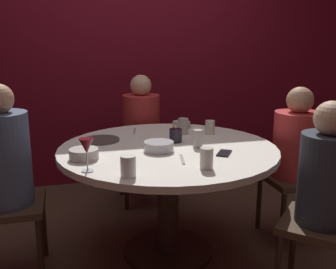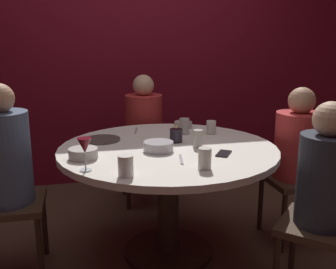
{
  "view_description": "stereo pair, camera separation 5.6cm",
  "coord_description": "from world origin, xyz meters",
  "px_view_note": "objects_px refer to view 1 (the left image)",
  "views": [
    {
      "loc": [
        -0.59,
        -2.32,
        1.42
      ],
      "look_at": [
        0.0,
        0.0,
        0.83
      ],
      "focal_mm": 41.66,
      "sensor_mm": 36.0,
      "label": 1
    },
    {
      "loc": [
        -0.54,
        -2.34,
        1.42
      ],
      "look_at": [
        0.0,
        0.0,
        0.83
      ],
      "focal_mm": 41.66,
      "sensor_mm": 36.0,
      "label": 2
    }
  ],
  "objects_px": {
    "cup_center_front": "(183,126)",
    "seated_diner_right": "(296,146)",
    "cup_by_left_diner": "(198,139)",
    "dining_table": "(168,168)",
    "dinner_plate": "(101,140)",
    "cup_near_candle": "(207,158)",
    "seated_diner_back": "(141,124)",
    "bowl_serving_large": "(159,146)",
    "cup_far_edge": "(128,166)",
    "seated_diner_left": "(5,163)",
    "bowl_small_white": "(84,154)",
    "cup_by_right_diner": "(210,127)",
    "cell_phone": "(224,153)",
    "wine_glass": "(86,148)",
    "seated_diner_front_right": "(325,182)",
    "bowl_salad_center": "(181,125)",
    "candle_holder": "(176,135)"
  },
  "relations": [
    {
      "from": "dinner_plate",
      "to": "seated_diner_back",
      "type": "bearing_deg",
      "value": 59.3
    },
    {
      "from": "seated_diner_back",
      "to": "cup_far_edge",
      "type": "height_order",
      "value": "seated_diner_back"
    },
    {
      "from": "seated_diner_left",
      "to": "cell_phone",
      "type": "distance_m",
      "value": 1.29
    },
    {
      "from": "seated_diner_left",
      "to": "cup_center_front",
      "type": "bearing_deg",
      "value": 14.59
    },
    {
      "from": "dining_table",
      "to": "cup_center_front",
      "type": "relative_size",
      "value": 12.14
    },
    {
      "from": "cup_by_left_diner",
      "to": "cup_center_front",
      "type": "bearing_deg",
      "value": 88.19
    },
    {
      "from": "dining_table",
      "to": "bowl_serving_large",
      "type": "distance_m",
      "value": 0.21
    },
    {
      "from": "seated_diner_left",
      "to": "cup_far_edge",
      "type": "xyz_separation_m",
      "value": [
        0.65,
        -0.49,
        0.08
      ]
    },
    {
      "from": "cup_near_candle",
      "to": "cup_by_right_diner",
      "type": "bearing_deg",
      "value": 68.41
    },
    {
      "from": "bowl_serving_large",
      "to": "cup_near_candle",
      "type": "relative_size",
      "value": 1.6
    },
    {
      "from": "cell_phone",
      "to": "bowl_serving_large",
      "type": "bearing_deg",
      "value": 10.56
    },
    {
      "from": "cup_by_right_diner",
      "to": "cup_far_edge",
      "type": "bearing_deg",
      "value": -133.4
    },
    {
      "from": "cup_by_right_diner",
      "to": "cup_near_candle",
      "type": "bearing_deg",
      "value": -111.59
    },
    {
      "from": "candle_holder",
      "to": "cup_by_left_diner",
      "type": "height_order",
      "value": "cup_by_left_diner"
    },
    {
      "from": "cup_far_edge",
      "to": "cup_near_candle",
      "type": "bearing_deg",
      "value": 2.06
    },
    {
      "from": "dining_table",
      "to": "seated_diner_left",
      "type": "height_order",
      "value": "seated_diner_left"
    },
    {
      "from": "cup_by_right_diner",
      "to": "wine_glass",
      "type": "bearing_deg",
      "value": -145.41
    },
    {
      "from": "bowl_small_white",
      "to": "cup_far_edge",
      "type": "relative_size",
      "value": 1.56
    },
    {
      "from": "dining_table",
      "to": "cup_far_edge",
      "type": "distance_m",
      "value": 0.62
    },
    {
      "from": "bowl_serving_large",
      "to": "cup_far_edge",
      "type": "relative_size",
      "value": 1.71
    },
    {
      "from": "wine_glass",
      "to": "bowl_serving_large",
      "type": "distance_m",
      "value": 0.53
    },
    {
      "from": "candle_holder",
      "to": "dining_table",
      "type": "bearing_deg",
      "value": -128.31
    },
    {
      "from": "seated_diner_left",
      "to": "cup_by_left_diner",
      "type": "distance_m",
      "value": 1.16
    },
    {
      "from": "bowl_small_white",
      "to": "cup_by_left_diner",
      "type": "height_order",
      "value": "cup_by_left_diner"
    },
    {
      "from": "cup_center_front",
      "to": "seated_diner_right",
      "type": "bearing_deg",
      "value": -22.45
    },
    {
      "from": "cup_near_candle",
      "to": "cup_by_right_diner",
      "type": "xyz_separation_m",
      "value": [
        0.29,
        0.74,
        -0.01
      ]
    },
    {
      "from": "seated_diner_right",
      "to": "cup_near_candle",
      "type": "bearing_deg",
      "value": 29.31
    },
    {
      "from": "candle_holder",
      "to": "bowl_salad_center",
      "type": "xyz_separation_m",
      "value": [
        0.16,
        0.4,
        -0.02
      ]
    },
    {
      "from": "cup_near_candle",
      "to": "seated_diner_back",
      "type": "bearing_deg",
      "value": 93.69
    },
    {
      "from": "bowl_small_white",
      "to": "cup_by_right_diner",
      "type": "distance_m",
      "value": 1.0
    },
    {
      "from": "seated_diner_left",
      "to": "bowl_serving_large",
      "type": "height_order",
      "value": "seated_diner_left"
    },
    {
      "from": "dining_table",
      "to": "seated_diner_back",
      "type": "xyz_separation_m",
      "value": [
        0.0,
        0.93,
        0.09
      ]
    },
    {
      "from": "seated_diner_left",
      "to": "wine_glass",
      "type": "bearing_deg",
      "value": -38.13
    },
    {
      "from": "cup_center_front",
      "to": "wine_glass",
      "type": "bearing_deg",
      "value": -137.17
    },
    {
      "from": "seated_diner_back",
      "to": "bowl_serving_large",
      "type": "relative_size",
      "value": 6.14
    },
    {
      "from": "seated_diner_back",
      "to": "bowl_serving_large",
      "type": "bearing_deg",
      "value": -4.46
    },
    {
      "from": "wine_glass",
      "to": "cup_far_edge",
      "type": "height_order",
      "value": "wine_glass"
    },
    {
      "from": "seated_diner_front_right",
      "to": "cup_far_edge",
      "type": "bearing_deg",
      "value": 34.32
    },
    {
      "from": "dinner_plate",
      "to": "cup_center_front",
      "type": "xyz_separation_m",
      "value": [
        0.59,
        0.05,
        0.05
      ]
    },
    {
      "from": "bowl_serving_large",
      "to": "cup_far_edge",
      "type": "xyz_separation_m",
      "value": [
        -0.25,
        -0.4,
        0.02
      ]
    },
    {
      "from": "seated_diner_left",
      "to": "cup_far_edge",
      "type": "relative_size",
      "value": 10.99
    },
    {
      "from": "bowl_salad_center",
      "to": "cup_center_front",
      "type": "bearing_deg",
      "value": -102.75
    },
    {
      "from": "candle_holder",
      "to": "cup_center_front",
      "type": "bearing_deg",
      "value": 61.21
    },
    {
      "from": "dinner_plate",
      "to": "bowl_salad_center",
      "type": "relative_size",
      "value": 1.82
    },
    {
      "from": "seated_diner_right",
      "to": "cup_near_candle",
      "type": "xyz_separation_m",
      "value": [
        -0.84,
        -0.47,
        0.12
      ]
    },
    {
      "from": "dining_table",
      "to": "dinner_plate",
      "type": "xyz_separation_m",
      "value": [
        -0.4,
        0.25,
        0.15
      ]
    },
    {
      "from": "wine_glass",
      "to": "cell_phone",
      "type": "height_order",
      "value": "wine_glass"
    },
    {
      "from": "cell_phone",
      "to": "bowl_serving_large",
      "type": "xyz_separation_m",
      "value": [
        -0.37,
        0.16,
        0.03
      ]
    },
    {
      "from": "seated_diner_left",
      "to": "seated_diner_front_right",
      "type": "relative_size",
      "value": 1.05
    },
    {
      "from": "seated_diner_right",
      "to": "cell_phone",
      "type": "distance_m",
      "value": 0.69
    }
  ]
}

